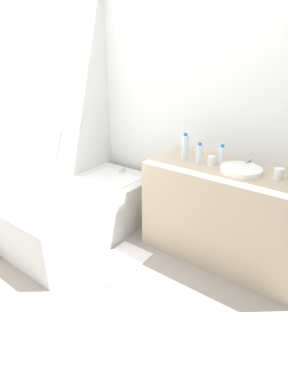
{
  "coord_description": "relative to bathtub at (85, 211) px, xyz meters",
  "views": [
    {
      "loc": [
        -1.26,
        -1.19,
        1.81
      ],
      "look_at": [
        0.6,
        0.2,
        0.71
      ],
      "focal_mm": 27.5,
      "sensor_mm": 36.0,
      "label": 1
    }
  ],
  "objects": [
    {
      "name": "wall_right_mirror",
      "position": [
        0.91,
        -0.95,
        1.01
      ],
      "size": [
        0.1,
        3.1,
        2.59
      ],
      "primitive_type": "cube",
      "color": "silver",
      "rests_on": "ground_plane"
    },
    {
      "name": "sink_basin",
      "position": [
        0.53,
        -1.41,
        0.63
      ],
      "size": [
        0.35,
        0.35,
        0.04
      ],
      "primitive_type": "cylinder",
      "color": "white",
      "rests_on": "vanity_counter"
    },
    {
      "name": "sink_faucet",
      "position": [
        0.73,
        -1.41,
        0.64
      ],
      "size": [
        0.11,
        0.15,
        0.07
      ],
      "color": "#B2B2B7",
      "rests_on": "vanity_counter"
    },
    {
      "name": "bath_mat",
      "position": [
        -0.17,
        -0.62,
        -0.28
      ],
      "size": [
        0.6,
        0.37,
        0.01
      ],
      "primitive_type": "cube",
      "color": "white",
      "rests_on": "ground_plane"
    },
    {
      "name": "vanity_counter",
      "position": [
        0.54,
        -1.34,
        0.16
      ],
      "size": [
        0.64,
        1.51,
        0.89
      ],
      "primitive_type": "cube",
      "color": "tan",
      "rests_on": "ground_plane"
    },
    {
      "name": "drinking_glass_0",
      "position": [
        0.57,
        -1.7,
        0.66
      ],
      "size": [
        0.07,
        0.07,
        0.09
      ],
      "primitive_type": "cylinder",
      "color": "white",
      "rests_on": "vanity_counter"
    },
    {
      "name": "bathtub",
      "position": [
        0.0,
        0.0,
        0.0
      ],
      "size": [
        1.59,
        0.8,
        1.12
      ],
      "color": "silver",
      "rests_on": "ground_plane"
    },
    {
      "name": "water_bottle_1",
      "position": [
        0.52,
        -0.87,
        0.73
      ],
      "size": [
        0.06,
        0.06,
        0.25
      ],
      "color": "silver",
      "rests_on": "vanity_counter"
    },
    {
      "name": "ground_plane",
      "position": [
        -0.56,
        -0.95,
        -0.28
      ],
      "size": [
        3.84,
        3.84,
        0.0
      ],
      "primitive_type": "plane",
      "color": "#9E9389"
    },
    {
      "name": "water_bottle_0",
      "position": [
        0.52,
        -1.02,
        0.7
      ],
      "size": [
        0.06,
        0.06,
        0.19
      ],
      "color": "silver",
      "rests_on": "vanity_counter"
    },
    {
      "name": "water_bottle_2",
      "position": [
        0.61,
        -1.19,
        0.7
      ],
      "size": [
        0.06,
        0.06,
        0.19
      ],
      "color": "silver",
      "rests_on": "vanity_counter"
    },
    {
      "name": "drinking_glass_1",
      "position": [
        0.55,
        -1.13,
        0.65
      ],
      "size": [
        0.07,
        0.07,
        0.08
      ],
      "primitive_type": "cylinder",
      "color": "white",
      "rests_on": "vanity_counter"
    }
  ]
}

